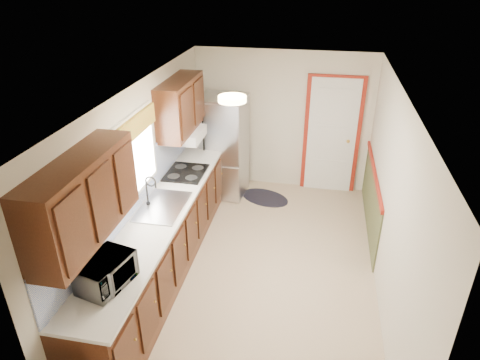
% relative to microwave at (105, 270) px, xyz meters
% --- Properties ---
extents(room_shell, '(3.20, 5.20, 2.52)m').
position_rel_microwave_xyz_m(room_shell, '(1.20, 1.66, 0.08)').
color(room_shell, tan).
rests_on(room_shell, ground).
extents(kitchen_run, '(0.63, 4.00, 2.20)m').
position_rel_microwave_xyz_m(kitchen_run, '(-0.04, 1.37, -0.31)').
color(kitchen_run, '#38190C').
rests_on(kitchen_run, ground).
extents(back_wall_trim, '(1.12, 2.30, 2.08)m').
position_rel_microwave_xyz_m(back_wall_trim, '(2.19, 3.87, -0.23)').
color(back_wall_trim, maroon).
rests_on(back_wall_trim, ground).
extents(ceiling_fixture, '(0.30, 0.30, 0.06)m').
position_rel_microwave_xyz_m(ceiling_fixture, '(0.90, 1.46, 1.24)').
color(ceiling_fixture, '#FFD88C').
rests_on(ceiling_fixture, room_shell).
extents(microwave, '(0.40, 0.57, 0.35)m').
position_rel_microwave_xyz_m(microwave, '(0.00, 0.00, 0.00)').
color(microwave, white).
rests_on(microwave, kitchen_run).
extents(refrigerator, '(0.76, 0.75, 1.73)m').
position_rel_microwave_xyz_m(refrigerator, '(0.28, 3.64, -0.25)').
color(refrigerator, '#B7B7BC').
rests_on(refrigerator, ground).
extents(rug, '(1.00, 0.83, 0.01)m').
position_rel_microwave_xyz_m(rug, '(1.02, 3.56, -1.11)').
color(rug, black).
rests_on(rug, ground).
extents(cooktop, '(0.54, 0.64, 0.02)m').
position_rel_microwave_xyz_m(cooktop, '(0.01, 2.41, -0.17)').
color(cooktop, black).
rests_on(cooktop, kitchen_run).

